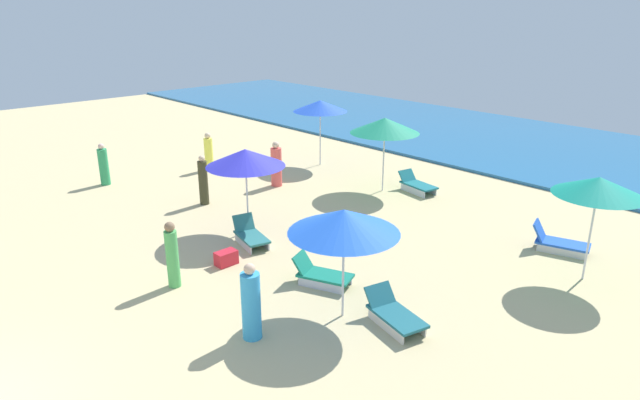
{
  "coord_description": "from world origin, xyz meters",
  "views": [
    {
      "loc": [
        9.17,
        -0.07,
        6.29
      ],
      "look_at": [
        -2.15,
        10.42,
        0.84
      ],
      "focal_mm": 31.17,
      "sensor_mm": 36.0,
      "label": 1
    }
  ],
  "objects_px": {
    "cooler_box_0": "(226,258)",
    "beachgoer_0": "(251,304)",
    "umbrella_1": "(320,106)",
    "beachgoer_4": "(276,166)",
    "umbrella_3": "(385,125)",
    "beachgoer_5": "(209,153)",
    "lounge_chair_4_0": "(394,314)",
    "umbrella_5": "(599,186)",
    "umbrella_2": "(245,158)",
    "lounge_chair_4_1": "(321,274)",
    "lounge_chair_2_0": "(250,235)",
    "beachgoer_1": "(172,256)",
    "lounge_chair_3_0": "(417,185)",
    "beachgoer_3": "(104,166)",
    "lounge_chair_5_0": "(558,242)",
    "beachgoer_2": "(203,181)",
    "umbrella_4": "(344,221)"
  },
  "relations": [
    {
      "from": "umbrella_3",
      "to": "beachgoer_3",
      "type": "height_order",
      "value": "umbrella_3"
    },
    {
      "from": "beachgoer_3",
      "to": "cooler_box_0",
      "type": "bearing_deg",
      "value": 132.76
    },
    {
      "from": "lounge_chair_4_0",
      "to": "beachgoer_4",
      "type": "height_order",
      "value": "beachgoer_4"
    },
    {
      "from": "lounge_chair_4_0",
      "to": "lounge_chair_4_1",
      "type": "height_order",
      "value": "lounge_chair_4_1"
    },
    {
      "from": "umbrella_4",
      "to": "lounge_chair_5_0",
      "type": "height_order",
      "value": "umbrella_4"
    },
    {
      "from": "umbrella_1",
      "to": "beachgoer_3",
      "type": "distance_m",
      "value": 8.55
    },
    {
      "from": "umbrella_1",
      "to": "lounge_chair_5_0",
      "type": "height_order",
      "value": "umbrella_1"
    },
    {
      "from": "lounge_chair_4_0",
      "to": "umbrella_5",
      "type": "xyz_separation_m",
      "value": [
        1.81,
        4.94,
        2.11
      ]
    },
    {
      "from": "lounge_chair_4_1",
      "to": "cooler_box_0",
      "type": "distance_m",
      "value": 2.64
    },
    {
      "from": "cooler_box_0",
      "to": "beachgoer_0",
      "type": "bearing_deg",
      "value": 64.9
    },
    {
      "from": "umbrella_3",
      "to": "cooler_box_0",
      "type": "xyz_separation_m",
      "value": [
        1.24,
        -7.46,
        -2.18
      ]
    },
    {
      "from": "lounge_chair_5_0",
      "to": "cooler_box_0",
      "type": "distance_m",
      "value": 8.85
    },
    {
      "from": "umbrella_1",
      "to": "umbrella_5",
      "type": "bearing_deg",
      "value": -10.8
    },
    {
      "from": "beachgoer_0",
      "to": "beachgoer_1",
      "type": "xyz_separation_m",
      "value": [
        -2.99,
        -0.07,
        0.03
      ]
    },
    {
      "from": "umbrella_5",
      "to": "umbrella_1",
      "type": "bearing_deg",
      "value": 169.2
    },
    {
      "from": "beachgoer_4",
      "to": "umbrella_5",
      "type": "bearing_deg",
      "value": 81.74
    },
    {
      "from": "lounge_chair_2_0",
      "to": "cooler_box_0",
      "type": "distance_m",
      "value": 1.36
    },
    {
      "from": "umbrella_5",
      "to": "beachgoer_1",
      "type": "relative_size",
      "value": 1.59
    },
    {
      "from": "umbrella_2",
      "to": "umbrella_3",
      "type": "xyz_separation_m",
      "value": [
        0.13,
        5.77,
        0.12
      ]
    },
    {
      "from": "umbrella_3",
      "to": "lounge_chair_4_0",
      "type": "height_order",
      "value": "umbrella_3"
    },
    {
      "from": "beachgoer_5",
      "to": "lounge_chair_4_0",
      "type": "bearing_deg",
      "value": -153.2
    },
    {
      "from": "umbrella_1",
      "to": "lounge_chair_4_0",
      "type": "relative_size",
      "value": 1.71
    },
    {
      "from": "umbrella_2",
      "to": "lounge_chair_3_0",
      "type": "bearing_deg",
      "value": 81.07
    },
    {
      "from": "lounge_chair_2_0",
      "to": "umbrella_3",
      "type": "bearing_deg",
      "value": 18.8
    },
    {
      "from": "lounge_chair_4_1",
      "to": "lounge_chair_5_0",
      "type": "height_order",
      "value": "lounge_chair_5_0"
    },
    {
      "from": "beachgoer_0",
      "to": "beachgoer_1",
      "type": "bearing_deg",
      "value": 67.03
    },
    {
      "from": "lounge_chair_4_0",
      "to": "lounge_chair_5_0",
      "type": "distance_m",
      "value": 6.1
    },
    {
      "from": "umbrella_1",
      "to": "beachgoer_1",
      "type": "distance_m",
      "value": 11.21
    },
    {
      "from": "umbrella_2",
      "to": "lounge_chair_5_0",
      "type": "height_order",
      "value": "umbrella_2"
    },
    {
      "from": "umbrella_3",
      "to": "umbrella_2",
      "type": "bearing_deg",
      "value": -91.33
    },
    {
      "from": "lounge_chair_4_1",
      "to": "beachgoer_1",
      "type": "height_order",
      "value": "beachgoer_1"
    },
    {
      "from": "umbrella_5",
      "to": "beachgoer_4",
      "type": "relative_size",
      "value": 1.56
    },
    {
      "from": "lounge_chair_4_0",
      "to": "beachgoer_4",
      "type": "distance_m",
      "value": 9.91
    },
    {
      "from": "umbrella_2",
      "to": "lounge_chair_2_0",
      "type": "distance_m",
      "value": 2.17
    },
    {
      "from": "umbrella_2",
      "to": "lounge_chair_4_1",
      "type": "height_order",
      "value": "umbrella_2"
    },
    {
      "from": "lounge_chair_4_1",
      "to": "umbrella_1",
      "type": "bearing_deg",
      "value": 24.01
    },
    {
      "from": "lounge_chair_4_1",
      "to": "umbrella_5",
      "type": "relative_size",
      "value": 0.58
    },
    {
      "from": "umbrella_4",
      "to": "cooler_box_0",
      "type": "height_order",
      "value": "umbrella_4"
    },
    {
      "from": "umbrella_3",
      "to": "lounge_chair_3_0",
      "type": "xyz_separation_m",
      "value": [
        0.9,
        0.8,
        -2.1
      ]
    },
    {
      "from": "lounge_chair_4_1",
      "to": "lounge_chair_5_0",
      "type": "xyz_separation_m",
      "value": [
        2.95,
        5.97,
        0.0
      ]
    },
    {
      "from": "umbrella_4",
      "to": "beachgoer_5",
      "type": "relative_size",
      "value": 1.59
    },
    {
      "from": "lounge_chair_2_0",
      "to": "beachgoer_2",
      "type": "xyz_separation_m",
      "value": [
        -3.74,
        0.84,
        0.52
      ]
    },
    {
      "from": "beachgoer_0",
      "to": "beachgoer_3",
      "type": "bearing_deg",
      "value": 56.2
    },
    {
      "from": "beachgoer_0",
      "to": "umbrella_4",
      "type": "bearing_deg",
      "value": -42.95
    },
    {
      "from": "beachgoer_1",
      "to": "beachgoer_4",
      "type": "relative_size",
      "value": 0.98
    },
    {
      "from": "lounge_chair_2_0",
      "to": "lounge_chair_5_0",
      "type": "distance_m",
      "value": 8.35
    },
    {
      "from": "umbrella_2",
      "to": "beachgoer_1",
      "type": "relative_size",
      "value": 1.53
    },
    {
      "from": "lounge_chair_5_0",
      "to": "beachgoer_0",
      "type": "relative_size",
      "value": 0.97
    },
    {
      "from": "umbrella_1",
      "to": "beachgoer_4",
      "type": "relative_size",
      "value": 1.61
    },
    {
      "from": "lounge_chair_4_0",
      "to": "cooler_box_0",
      "type": "xyz_separation_m",
      "value": [
        -4.74,
        -0.96,
        -0.07
      ]
    }
  ]
}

